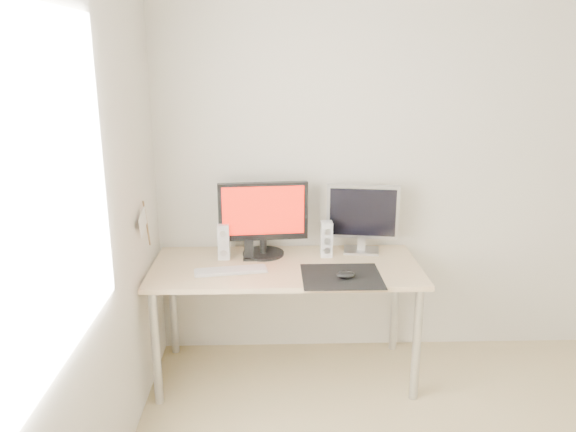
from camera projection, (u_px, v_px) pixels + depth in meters
name	position (u px, v px, depth m)	size (l,w,h in m)	color
wall_back	(429.00, 167.00, 3.59)	(3.50, 3.50, 0.00)	silver
wall_left	(50.00, 270.00, 1.86)	(3.50, 3.50, 0.00)	silver
window_pane	(44.00, 197.00, 1.79)	(1.30, 1.30, 0.00)	white
mousepad	(342.00, 276.00, 3.18)	(0.45, 0.40, 0.00)	black
mouse	(346.00, 275.00, 3.14)	(0.11, 0.06, 0.04)	black
desk	(286.00, 277.00, 3.37)	(1.60, 0.70, 0.73)	#D1B587
main_monitor	(263.00, 216.00, 3.45)	(0.55, 0.28, 0.47)	black
second_monitor	(363.00, 215.00, 3.52)	(0.45, 0.19, 0.43)	silver
speaker_left	(224.00, 241.00, 3.44)	(0.07, 0.09, 0.22)	silver
speaker_right	(326.00, 239.00, 3.48)	(0.07, 0.09, 0.22)	silver
keyboard	(231.00, 270.00, 3.25)	(0.43, 0.19, 0.02)	silver
phone_dock	(249.00, 254.00, 3.43)	(0.07, 0.06, 0.13)	black
pennant	(144.00, 222.00, 3.10)	(0.01, 0.23, 0.29)	#A57F54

